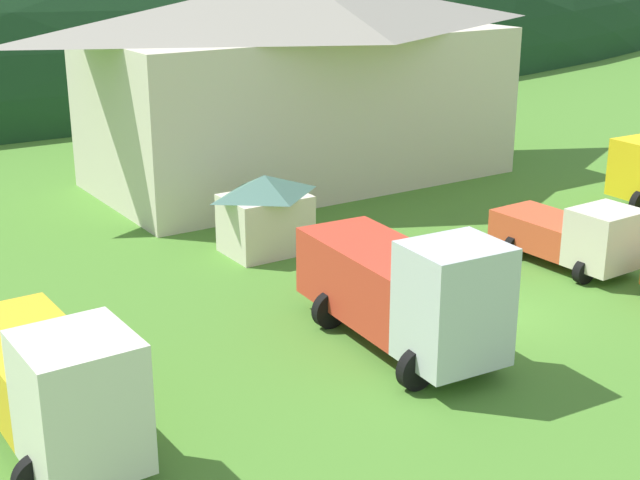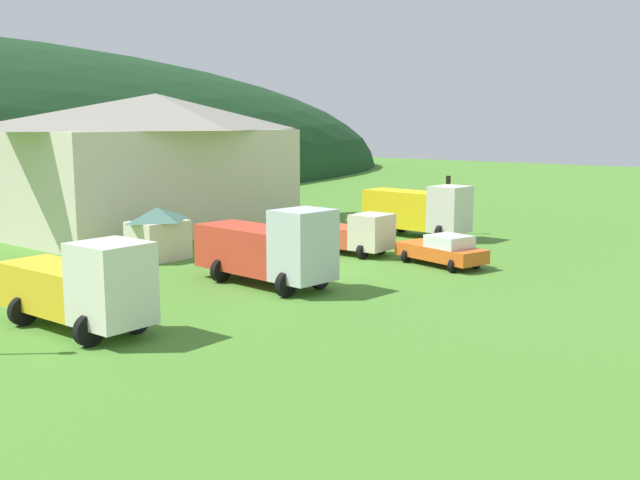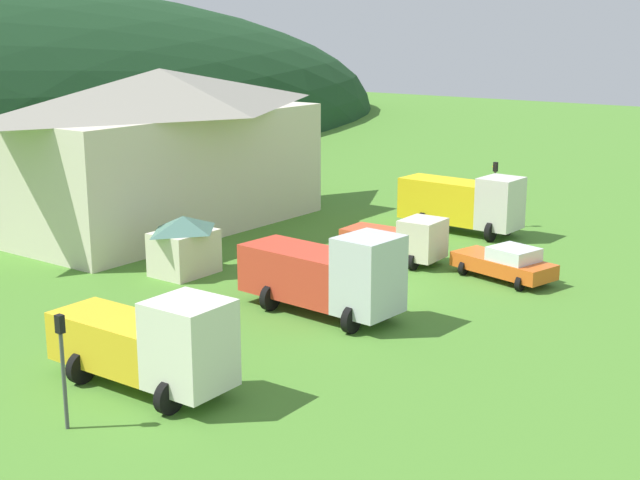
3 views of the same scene
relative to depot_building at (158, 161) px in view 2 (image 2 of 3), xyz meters
The scene contains 10 objects.
ground_plane 18.13m from the depot_building, 102.52° to the right, with size 200.00×200.00×0.00m, color #4C842D.
depot_building is the anchor object (origin of this frame).
play_shed_cream 11.07m from the depot_building, 128.92° to the right, with size 3.10×2.43×2.87m.
heavy_rig_striped 24.61m from the depot_building, 134.81° to the right, with size 3.07×6.91×3.40m.
tow_truck_silver 19.19m from the depot_building, 113.39° to the right, with size 3.53×7.35×3.68m.
light_truck_cream 15.91m from the depot_building, 84.75° to the right, with size 2.72×5.25×2.38m.
flatbed_truck_yellow 17.79m from the depot_building, 58.33° to the right, with size 3.25×7.25×3.45m.
service_pickup_orange 21.53m from the depot_building, 85.63° to the right, with size 3.17×5.27×1.66m.
traffic_light_east 19.60m from the depot_building, 54.06° to the right, with size 0.20×0.32×3.90m.
traffic_cone_near_pickup 15.95m from the depot_building, 111.99° to the right, with size 0.36×0.36×0.62m, color orange.
Camera 2 is at (-27.88, -23.07, 7.44)m, focal length 41.46 mm.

